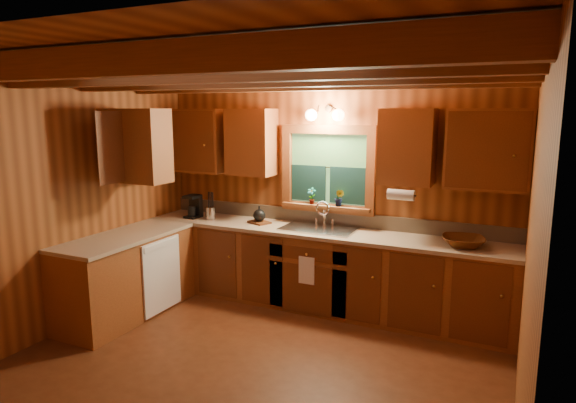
% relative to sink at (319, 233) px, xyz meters
% --- Properties ---
extents(room, '(4.20, 4.20, 4.20)m').
position_rel_sink_xyz_m(room, '(0.00, -1.60, 0.44)').
color(room, '#532914').
rests_on(room, ground).
extents(ceiling_beams, '(4.20, 2.54, 0.18)m').
position_rel_sink_xyz_m(ceiling_beams, '(0.00, -1.60, 1.63)').
color(ceiling_beams, brown).
rests_on(ceiling_beams, room).
extents(base_cabinets, '(4.20, 2.22, 0.86)m').
position_rel_sink_xyz_m(base_cabinets, '(-0.49, -0.32, -0.43)').
color(base_cabinets, brown).
rests_on(base_cabinets, ground).
extents(countertop, '(4.20, 2.24, 0.04)m').
position_rel_sink_xyz_m(countertop, '(-0.48, -0.31, 0.02)').
color(countertop, tan).
rests_on(countertop, base_cabinets).
extents(backsplash, '(4.20, 0.02, 0.16)m').
position_rel_sink_xyz_m(backsplash, '(0.00, 0.28, 0.12)').
color(backsplash, tan).
rests_on(backsplash, room).
extents(dishwasher_panel, '(0.02, 0.60, 0.80)m').
position_rel_sink_xyz_m(dishwasher_panel, '(-1.47, -0.92, -0.43)').
color(dishwasher_panel, white).
rests_on(dishwasher_panel, base_cabinets).
extents(upper_cabinets, '(4.19, 1.77, 0.78)m').
position_rel_sink_xyz_m(upper_cabinets, '(-0.56, -0.18, 0.98)').
color(upper_cabinets, brown).
rests_on(upper_cabinets, room).
extents(window, '(1.12, 0.08, 1.00)m').
position_rel_sink_xyz_m(window, '(0.00, 0.26, 0.67)').
color(window, brown).
rests_on(window, room).
extents(window_sill, '(1.06, 0.14, 0.04)m').
position_rel_sink_xyz_m(window_sill, '(0.00, 0.22, 0.26)').
color(window_sill, brown).
rests_on(window_sill, room).
extents(wall_sconce, '(0.45, 0.21, 0.17)m').
position_rel_sink_xyz_m(wall_sconce, '(0.00, 0.14, 1.31)').
color(wall_sconce, black).
rests_on(wall_sconce, room).
extents(paper_towel_roll, '(0.27, 0.11, 0.11)m').
position_rel_sink_xyz_m(paper_towel_roll, '(0.92, -0.07, 0.51)').
color(paper_towel_roll, white).
rests_on(paper_towel_roll, upper_cabinets).
extents(dish_towel, '(0.18, 0.01, 0.30)m').
position_rel_sink_xyz_m(dish_towel, '(0.00, -0.34, -0.34)').
color(dish_towel, white).
rests_on(dish_towel, base_cabinets).
extents(sink, '(0.82, 0.48, 0.43)m').
position_rel_sink_xyz_m(sink, '(0.00, 0.00, 0.00)').
color(sink, silver).
rests_on(sink, countertop).
extents(coffee_maker, '(0.16, 0.20, 0.28)m').
position_rel_sink_xyz_m(coffee_maker, '(-1.64, -0.06, 0.18)').
color(coffee_maker, black).
rests_on(coffee_maker, countertop).
extents(utensil_crock, '(0.12, 0.12, 0.34)m').
position_rel_sink_xyz_m(utensil_crock, '(-1.39, -0.07, 0.13)').
color(utensil_crock, silver).
rests_on(utensil_crock, countertop).
extents(cutting_board, '(0.30, 0.26, 0.02)m').
position_rel_sink_xyz_m(cutting_board, '(-0.75, -0.01, 0.06)').
color(cutting_board, '#582A12').
rests_on(cutting_board, countertop).
extents(teakettle, '(0.15, 0.15, 0.18)m').
position_rel_sink_xyz_m(teakettle, '(-0.75, -0.01, 0.14)').
color(teakettle, black).
rests_on(teakettle, cutting_board).
extents(wicker_basket, '(0.48, 0.48, 0.10)m').
position_rel_sink_xyz_m(wicker_basket, '(1.54, -0.06, 0.09)').
color(wicker_basket, '#48230C').
rests_on(wicker_basket, countertop).
extents(potted_plant_left, '(0.11, 0.07, 0.20)m').
position_rel_sink_xyz_m(potted_plant_left, '(-0.17, 0.20, 0.38)').
color(potted_plant_left, '#582A12').
rests_on(potted_plant_left, window_sill).
extents(potted_plant_right, '(0.12, 0.10, 0.20)m').
position_rel_sink_xyz_m(potted_plant_right, '(0.16, 0.21, 0.38)').
color(potted_plant_right, '#582A12').
rests_on(potted_plant_right, window_sill).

